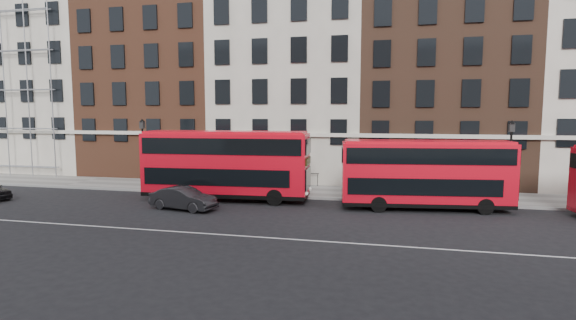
# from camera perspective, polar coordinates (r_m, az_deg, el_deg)

# --- Properties ---
(ground) EXTENTS (120.00, 120.00, 0.00)m
(ground) POSITION_cam_1_polar(r_m,az_deg,el_deg) (24.62, -8.68, -8.02)
(ground) COLOR black
(ground) RESTS_ON ground
(pavement) EXTENTS (80.00, 5.00, 0.15)m
(pavement) POSITION_cam_1_polar(r_m,az_deg,el_deg) (34.35, -2.12, -3.81)
(pavement) COLOR slate
(pavement) RESTS_ON ground
(kerb) EXTENTS (80.00, 0.30, 0.16)m
(kerb) POSITION_cam_1_polar(r_m,az_deg,el_deg) (31.99, -3.31, -4.54)
(kerb) COLOR gray
(kerb) RESTS_ON ground
(road_centre_line) EXTENTS (70.00, 0.12, 0.01)m
(road_centre_line) POSITION_cam_1_polar(r_m,az_deg,el_deg) (22.84, -10.58, -9.15)
(road_centre_line) COLOR white
(road_centre_line) RESTS_ON ground
(building_terrace) EXTENTS (64.00, 11.95, 22.00)m
(building_terrace) POSITION_cam_1_polar(r_m,az_deg,el_deg) (41.30, 0.19, 12.00)
(building_terrace) COLOR #AFA798
(building_terrace) RESTS_ON ground
(bus_b) EXTENTS (11.36, 3.38, 4.71)m
(bus_b) POSITION_cam_1_polar(r_m,az_deg,el_deg) (30.66, -7.96, -0.43)
(bus_b) COLOR red
(bus_b) RESTS_ON ground
(bus_c) EXTENTS (10.37, 3.73, 4.26)m
(bus_c) POSITION_cam_1_polar(r_m,az_deg,el_deg) (28.68, 16.99, -1.56)
(bus_c) COLOR red
(bus_c) RESTS_ON ground
(car_front) EXTENTS (4.44, 2.26, 1.39)m
(car_front) POSITION_cam_1_polar(r_m,az_deg,el_deg) (28.44, -13.14, -4.76)
(car_front) COLOR #242427
(car_front) RESTS_ON ground
(lamp_post_left) EXTENTS (0.44, 0.44, 5.33)m
(lamp_post_left) POSITION_cam_1_polar(r_m,az_deg,el_deg) (36.59, -17.93, 1.25)
(lamp_post_left) COLOR black
(lamp_post_left) RESTS_ON pavement
(lamp_post_right) EXTENTS (0.44, 0.44, 5.33)m
(lamp_post_right) POSITION_cam_1_polar(r_m,az_deg,el_deg) (32.08, 26.38, 0.28)
(lamp_post_right) COLOR black
(lamp_post_right) RESTS_ON pavement
(iron_railings) EXTENTS (6.60, 0.06, 1.00)m
(iron_railings) POSITION_cam_1_polar(r_m,az_deg,el_deg) (36.36, -1.20, -2.34)
(iron_railings) COLOR black
(iron_railings) RESTS_ON pavement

